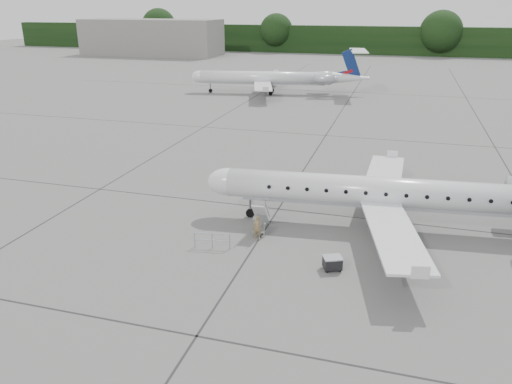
% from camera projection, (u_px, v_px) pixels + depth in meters
% --- Properties ---
extents(ground, '(320.00, 320.00, 0.00)m').
position_uv_depth(ground, '(358.00, 258.00, 29.73)').
color(ground, slate).
rests_on(ground, ground).
extents(treeline, '(260.00, 4.00, 8.00)m').
position_uv_depth(treeline, '(401.00, 41.00, 145.06)').
color(treeline, black).
rests_on(treeline, ground).
extents(terminal_building, '(40.00, 14.00, 10.00)m').
position_uv_depth(terminal_building, '(152.00, 37.00, 145.02)').
color(terminal_building, slate).
rests_on(terminal_building, ground).
extents(main_regional_jet, '(29.24, 22.33, 7.04)m').
position_uv_depth(main_regional_jet, '(389.00, 178.00, 32.59)').
color(main_regional_jet, silver).
rests_on(main_regional_jet, ground).
extents(airstair, '(1.05, 2.22, 2.21)m').
position_uv_depth(airstair, '(261.00, 215.00, 32.91)').
color(airstair, silver).
rests_on(airstair, ground).
extents(passenger, '(0.61, 0.43, 1.60)m').
position_uv_depth(passenger, '(257.00, 227.00, 31.89)').
color(passenger, olive).
rests_on(passenger, ground).
extents(safety_railing, '(2.18, 0.43, 1.00)m').
position_uv_depth(safety_railing, '(212.00, 241.00, 30.73)').
color(safety_railing, gray).
rests_on(safety_railing, ground).
extents(baggage_cart, '(1.23, 1.13, 0.86)m').
position_uv_depth(baggage_cart, '(332.00, 263.00, 28.29)').
color(baggage_cart, black).
rests_on(baggage_cart, ground).
extents(bg_regional_left, '(30.99, 24.56, 7.35)m').
position_uv_depth(bg_regional_left, '(266.00, 71.00, 82.62)').
color(bg_regional_left, silver).
rests_on(bg_regional_left, ground).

